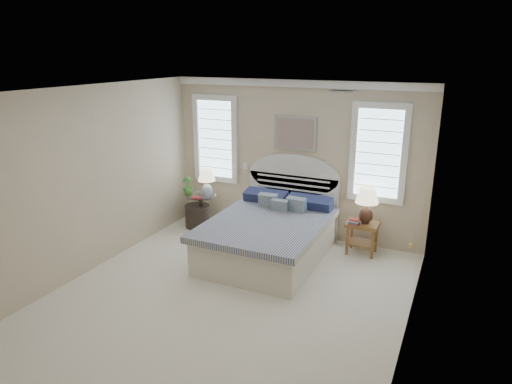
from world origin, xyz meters
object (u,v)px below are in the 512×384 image
Objects in this scene: bed at (271,233)px; lamp_left at (207,180)px; lamp_right at (367,201)px; floor_pot at (198,216)px; nightstand_right at (362,231)px; side_table_left at (201,207)px.

lamp_left is at bearing 159.22° from bed.
lamp_right is at bearing 2.30° from lamp_left.
nightstand_right is at bearing 2.01° from floor_pot.
nightstand_right is 2.86m from lamp_left.
side_table_left is 3.03m from lamp_right.
nightstand_right is (2.95, 0.10, -0.00)m from side_table_left.
lamp_left reaches higher than nightstand_right.
bed is 1.84m from floor_pot.
bed is 3.61× the size of side_table_left.
side_table_left is at bearing 171.51° from lamp_left.
floor_pot is at bearing -175.74° from side_table_left.
lamp_left is (0.15, -0.02, 0.55)m from side_table_left.
floor_pot is 0.90× the size of lamp_left.
lamp_left is (-2.80, -0.12, 0.55)m from nightstand_right.
lamp_right is (3.07, 0.10, 0.68)m from floor_pot.
lamp_right is at bearing -11.98° from nightstand_right.
floor_pot is (-1.73, 0.59, -0.18)m from bed.
side_table_left is (-1.65, 0.59, 0.00)m from bed.
bed is 1.70m from lamp_left.
lamp_right is (2.84, 0.11, -0.05)m from lamp_left.
floor_pot is 0.77m from lamp_left.
bed reaches higher than floor_pot.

